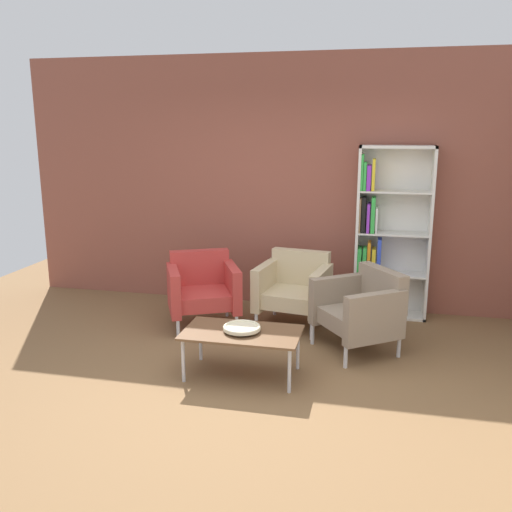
{
  "coord_description": "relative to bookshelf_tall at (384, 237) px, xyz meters",
  "views": [
    {
      "loc": [
        1.07,
        -3.92,
        2.1
      ],
      "look_at": [
        -0.01,
        0.84,
        0.95
      ],
      "focal_mm": 38.78,
      "sensor_mm": 36.0,
      "label": 1
    }
  ],
  "objects": [
    {
      "name": "coffee_table_low",
      "position": [
        -1.15,
        -1.88,
        -0.54
      ],
      "size": [
        1.0,
        0.56,
        0.4
      ],
      "color": "brown",
      "rests_on": "ground_plane"
    },
    {
      "name": "armchair_by_bookshelf",
      "position": [
        -1.86,
        -0.78,
        -0.49
      ],
      "size": [
        0.92,
        0.89,
        0.78
      ],
      "rotation": [
        0.0,
        0.0,
        0.44
      ],
      "color": "#B73833",
      "rests_on": "ground_plane"
    },
    {
      "name": "armchair_near_window",
      "position": [
        -0.91,
        -0.54,
        -0.49
      ],
      "size": [
        0.81,
        0.76,
        0.78
      ],
      "rotation": [
        0.0,
        0.0,
        -0.15
      ],
      "color": "#C6B289",
      "rests_on": "ground_plane"
    },
    {
      "name": "armchair_spare_guest",
      "position": [
        -0.18,
        -1.08,
        -0.49
      ],
      "size": [
        0.93,
        0.95,
        0.78
      ],
      "rotation": [
        0.0,
        0.0,
        -0.94
      ],
      "color": "gray",
      "rests_on": "ground_plane"
    },
    {
      "name": "brick_back_panel",
      "position": [
        -1.13,
        0.22,
        0.54
      ],
      "size": [
        6.4,
        0.12,
        2.9
      ],
      "primitive_type": "cube",
      "color": "brown",
      "rests_on": "ground_plane"
    },
    {
      "name": "decorative_bowl",
      "position": [
        -1.15,
        -1.88,
        -0.47
      ],
      "size": [
        0.32,
        0.32,
        0.05
      ],
      "color": "beige",
      "rests_on": "coffee_table_low"
    },
    {
      "name": "bookshelf_tall",
      "position": [
        0.0,
        0.0,
        0.0
      ],
      "size": [
        0.8,
        0.3,
        1.9
      ],
      "color": "silver",
      "rests_on": "ground_plane"
    },
    {
      "name": "ground_plane",
      "position": [
        -1.13,
        -2.24,
        -0.91
      ],
      "size": [
        8.32,
        8.32,
        0.0
      ],
      "primitive_type": "plane",
      "color": "brown"
    }
  ]
}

